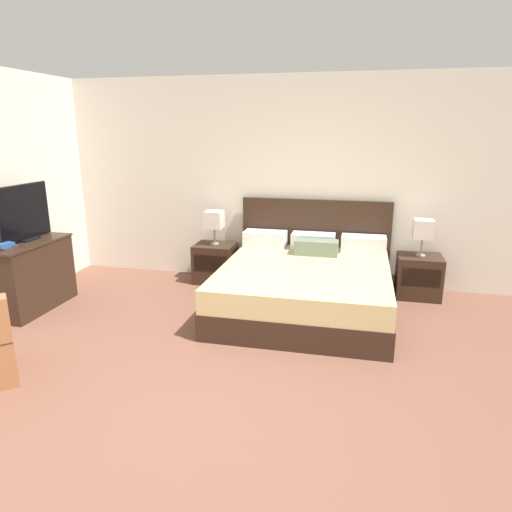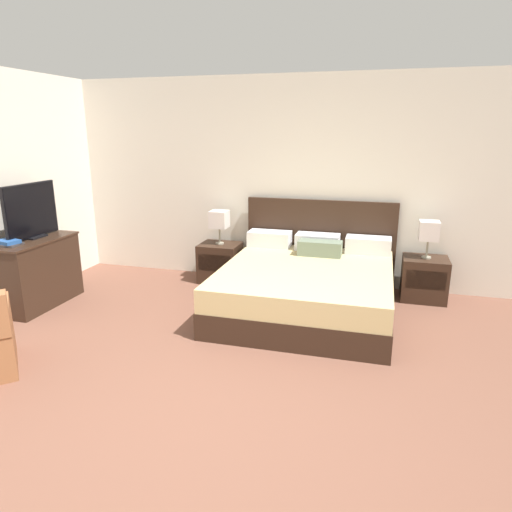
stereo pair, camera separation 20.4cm
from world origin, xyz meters
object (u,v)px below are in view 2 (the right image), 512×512
object	(u,v)px
nightstand_left	(220,262)
dresser	(34,271)
book_blue_cover	(8,242)
book_red_cover	(9,244)
tv	(31,212)
table_lamp_left	(219,220)
bed	(307,285)
table_lamp_right	(429,231)
nightstand_right	(424,279)

from	to	relation	value
nightstand_left	dresser	world-z (taller)	dresser
dresser	book_blue_cover	distance (m)	0.53
book_red_cover	tv	bearing A→B (deg)	89.83
table_lamp_left	book_blue_cover	distance (m)	2.48
bed	nightstand_left	bearing A→B (deg)	151.31
nightstand_left	bed	bearing A→B (deg)	-28.69
table_lamp_right	book_red_cover	bearing A→B (deg)	-158.82
nightstand_right	book_blue_cover	xyz separation A→B (m)	(-4.42, -1.71, 0.57)
dresser	book_red_cover	xyz separation A→B (m)	(0.00, -0.31, 0.40)
dresser	book_red_cover	size ratio (longest dim) A/B	4.26
dresser	book_red_cover	distance (m)	0.50
nightstand_left	book_red_cover	world-z (taller)	book_red_cover
nightstand_right	nightstand_left	bearing A→B (deg)	180.00
book_red_cover	table_lamp_left	bearing A→B (deg)	43.60
bed	table_lamp_left	size ratio (longest dim) A/B	4.60
nightstand_right	table_lamp_right	world-z (taller)	table_lamp_right
bed	tv	world-z (taller)	tv
tv	book_red_cover	xyz separation A→B (m)	(-0.00, -0.39, -0.29)
nightstand_right	dresser	distance (m)	4.63
table_lamp_left	tv	world-z (taller)	tv
book_red_cover	book_blue_cover	xyz separation A→B (m)	(-0.01, 0.00, 0.03)
table_lamp_left	book_blue_cover	size ratio (longest dim) A/B	1.88
bed	dresser	xyz separation A→B (m)	(-3.11, -0.69, 0.11)
nightstand_left	table_lamp_left	distance (m)	0.59
tv	book_blue_cover	bearing A→B (deg)	-91.08
table_lamp_left	bed	bearing A→B (deg)	-28.74
table_lamp_left	tv	distance (m)	2.24
bed	table_lamp_left	distance (m)	1.59
table_lamp_left	book_blue_cover	xyz separation A→B (m)	(-1.80, -1.71, -0.01)
book_blue_cover	nightstand_right	bearing A→B (deg)	21.13
nightstand_left	table_lamp_right	bearing A→B (deg)	0.03
table_lamp_right	book_blue_cover	bearing A→B (deg)	-158.85
nightstand_right	book_red_cover	bearing A→B (deg)	-158.84
table_lamp_right	tv	world-z (taller)	tv
dresser	tv	world-z (taller)	tv
nightstand_right	dresser	world-z (taller)	dresser
bed	tv	distance (m)	3.26
tv	book_red_cover	bearing A→B (deg)	-90.17
bed	tv	xyz separation A→B (m)	(-3.10, -0.60, 0.80)
table_lamp_right	book_blue_cover	world-z (taller)	table_lamp_right
table_lamp_left	table_lamp_right	bearing A→B (deg)	0.00
nightstand_right	table_lamp_right	bearing A→B (deg)	90.00
dresser	book_red_cover	bearing A→B (deg)	-89.73
nightstand_right	book_red_cover	world-z (taller)	book_red_cover
table_lamp_left	book_red_cover	distance (m)	2.48
table_lamp_right	bed	bearing A→B (deg)	-151.23
tv	table_lamp_left	bearing A→B (deg)	36.37
tv	book_blue_cover	xyz separation A→B (m)	(-0.01, -0.39, -0.26)
table_lamp_left	table_lamp_right	distance (m)	2.62
book_blue_cover	book_red_cover	bearing A→B (deg)	0.00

